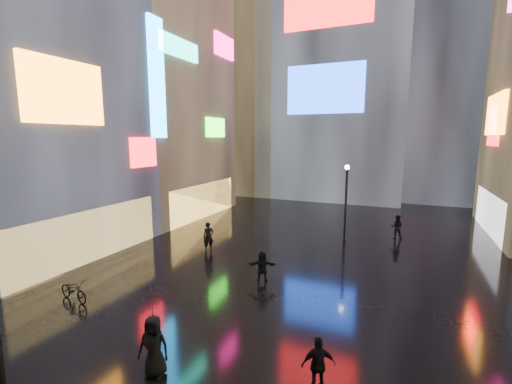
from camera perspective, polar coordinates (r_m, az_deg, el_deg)
The scene contains 14 objects.
ground at distance 21.37m, azimuth 8.69°, elevation -10.20°, with size 140.00×140.00×0.00m, color black.
building_left_mid at distance 25.47m, azimuth -35.08°, elevation 18.72°, with size 10.28×12.70×24.00m.
building_left_far at distance 33.31m, azimuth -16.48°, elevation 15.54°, with size 10.28×12.00×22.00m.
tower_main at distance 46.43m, azimuth 13.83°, elevation 26.35°, with size 16.00×14.20×42.00m.
tower_flank_right at distance 46.82m, azimuth 29.70°, elevation 20.23°, with size 12.00×12.00×34.00m, color black.
tower_flank_left at distance 46.09m, azimuth -1.21°, elevation 16.51°, with size 10.00×10.00×26.00m, color black.
lamp_far at distance 24.00m, azimuth 14.76°, elevation -1.00°, with size 0.30×0.30×5.20m.
pedestrian_3 at distance 10.72m, azimuth 10.35°, elevation -26.43°, with size 0.95×0.40×1.62m, color black.
pedestrian_4 at distance 11.44m, azimuth -16.68°, elevation -23.40°, with size 0.91×0.59×1.87m, color black.
pedestrian_5 at distance 17.17m, azimuth 1.04°, elevation -12.28°, with size 1.41×0.45×1.52m, color black.
pedestrian_6 at distance 21.62m, azimuth -7.92°, elevation -7.41°, with size 0.67×0.44×1.83m, color black.
pedestrian_7 at distance 25.91m, azimuth 22.41°, elevation -5.41°, with size 0.82×0.64×1.69m, color black.
umbrella_2 at distance 10.77m, azimuth -17.03°, elevation -17.16°, with size 0.98×1.00×0.90m, color black.
bicycle at distance 17.30m, azimuth -28.11°, elevation -14.23°, with size 0.64×1.83×0.96m, color black.
Camera 1 is at (5.00, 0.44, 7.00)m, focal length 24.00 mm.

